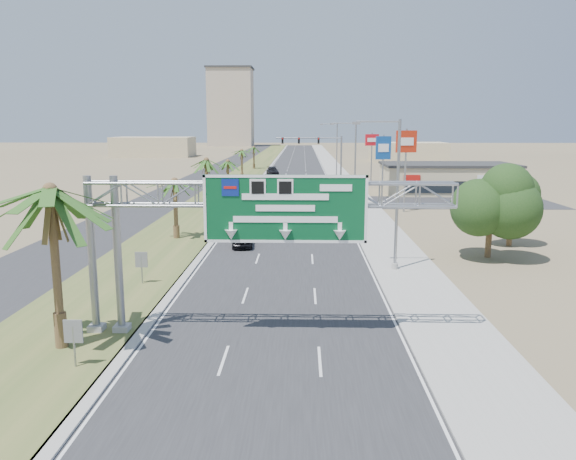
# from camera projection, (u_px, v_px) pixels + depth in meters

# --- Properties ---
(ground) EXTENTS (600.00, 600.00, 0.00)m
(ground) POSITION_uv_depth(u_px,v_px,m) (259.00, 460.00, 16.37)
(ground) COLOR #8C7A59
(ground) RESTS_ON ground
(road) EXTENTS (12.00, 300.00, 0.02)m
(road) POSITION_uv_depth(u_px,v_px,m) (297.00, 169.00, 124.45)
(road) COLOR #28282B
(road) RESTS_ON ground
(sidewalk_right) EXTENTS (4.00, 300.00, 0.10)m
(sidewalk_right) POSITION_uv_depth(u_px,v_px,m) (335.00, 169.00, 124.23)
(sidewalk_right) COLOR #9E9B93
(sidewalk_right) RESTS_ON ground
(median_grass) EXTENTS (7.00, 300.00, 0.12)m
(median_grass) POSITION_uv_depth(u_px,v_px,m) (252.00, 169.00, 124.69)
(median_grass) COLOR #455B28
(median_grass) RESTS_ON ground
(opposing_road) EXTENTS (8.00, 300.00, 0.02)m
(opposing_road) POSITION_uv_depth(u_px,v_px,m) (220.00, 169.00, 124.88)
(opposing_road) COLOR #28282B
(opposing_road) RESTS_ON ground
(sign_gantry) EXTENTS (16.75, 1.24, 7.50)m
(sign_gantry) POSITION_uv_depth(u_px,v_px,m) (251.00, 206.00, 25.03)
(sign_gantry) COLOR gray
(sign_gantry) RESTS_ON ground
(palm_near) EXTENTS (5.70, 5.70, 8.35)m
(palm_near) POSITION_uv_depth(u_px,v_px,m) (50.00, 191.00, 23.18)
(palm_near) COLOR brown
(palm_near) RESTS_ON ground
(palm_row_b) EXTENTS (3.99, 3.99, 5.95)m
(palm_row_b) POSITION_uv_depth(u_px,v_px,m) (175.00, 182.00, 47.15)
(palm_row_b) COLOR brown
(palm_row_b) RESTS_ON ground
(palm_row_c) EXTENTS (3.99, 3.99, 6.75)m
(palm_row_c) POSITION_uv_depth(u_px,v_px,m) (206.00, 161.00, 62.73)
(palm_row_c) COLOR brown
(palm_row_c) RESTS_ON ground
(palm_row_d) EXTENTS (3.99, 3.99, 5.45)m
(palm_row_d) POSITION_uv_depth(u_px,v_px,m) (228.00, 162.00, 80.64)
(palm_row_d) COLOR brown
(palm_row_d) RESTS_ON ground
(palm_row_e) EXTENTS (3.99, 3.99, 6.15)m
(palm_row_e) POSITION_uv_depth(u_px,v_px,m) (242.00, 151.00, 99.19)
(palm_row_e) COLOR brown
(palm_row_e) RESTS_ON ground
(palm_row_f) EXTENTS (3.99, 3.99, 5.75)m
(palm_row_f) POSITION_uv_depth(u_px,v_px,m) (254.00, 148.00, 123.83)
(palm_row_f) COLOR brown
(palm_row_f) RESTS_ON ground
(streetlight_near) EXTENTS (3.27, 0.44, 10.00)m
(streetlight_near) POSITION_uv_depth(u_px,v_px,m) (394.00, 201.00, 36.94)
(streetlight_near) COLOR gray
(streetlight_near) RESTS_ON ground
(streetlight_mid) EXTENTS (3.27, 0.44, 10.00)m
(streetlight_mid) POSITION_uv_depth(u_px,v_px,m) (353.00, 167.00, 66.42)
(streetlight_mid) COLOR gray
(streetlight_mid) RESTS_ON ground
(streetlight_far) EXTENTS (3.27, 0.44, 10.00)m
(streetlight_far) POSITION_uv_depth(u_px,v_px,m) (336.00, 153.00, 101.79)
(streetlight_far) COLOR gray
(streetlight_far) RESTS_ON ground
(signal_mast) EXTENTS (10.28, 0.71, 8.00)m
(signal_mast) POSITION_uv_depth(u_px,v_px,m) (328.00, 157.00, 86.07)
(signal_mast) COLOR gray
(signal_mast) RESTS_ON ground
(store_building) EXTENTS (18.00, 10.00, 4.00)m
(store_building) POSITION_uv_depth(u_px,v_px,m) (447.00, 179.00, 80.30)
(store_building) COLOR #CFBE8C
(store_building) RESTS_ON ground
(oak_near) EXTENTS (4.50, 4.50, 6.80)m
(oak_near) POSITION_uv_depth(u_px,v_px,m) (492.00, 196.00, 40.71)
(oak_near) COLOR brown
(oak_near) RESTS_ON ground
(oak_far) EXTENTS (3.50, 3.50, 5.60)m
(oak_far) POSITION_uv_depth(u_px,v_px,m) (512.00, 199.00, 44.70)
(oak_far) COLOR brown
(oak_far) RESTS_ON ground
(median_signback_a) EXTENTS (0.75, 0.08, 2.08)m
(median_signback_a) POSITION_uv_depth(u_px,v_px,m) (73.00, 335.00, 22.19)
(median_signback_a) COLOR gray
(median_signback_a) RESTS_ON ground
(median_signback_b) EXTENTS (0.75, 0.08, 2.08)m
(median_signback_b) POSITION_uv_depth(u_px,v_px,m) (141.00, 262.00, 34.00)
(median_signback_b) COLOR gray
(median_signback_b) RESTS_ON ground
(tower_distant) EXTENTS (20.00, 16.00, 35.00)m
(tower_distant) POSITION_uv_depth(u_px,v_px,m) (231.00, 108.00, 259.60)
(tower_distant) COLOR tan
(tower_distant) RESTS_ON ground
(building_distant_left) EXTENTS (24.00, 14.00, 6.00)m
(building_distant_left) POSITION_uv_depth(u_px,v_px,m) (154.00, 147.00, 174.16)
(building_distant_left) COLOR #CFBE8C
(building_distant_left) RESTS_ON ground
(building_distant_right) EXTENTS (20.00, 12.00, 5.00)m
(building_distant_right) POSITION_uv_depth(u_px,v_px,m) (408.00, 152.00, 152.72)
(building_distant_right) COLOR #CFBE8C
(building_distant_right) RESTS_ON ground
(car_left_lane) EXTENTS (1.91, 4.11, 1.36)m
(car_left_lane) POSITION_uv_depth(u_px,v_px,m) (243.00, 238.00, 45.11)
(car_left_lane) COLOR black
(car_left_lane) RESTS_ON ground
(car_mid_lane) EXTENTS (1.52, 3.92, 1.27)m
(car_mid_lane) POSITION_uv_depth(u_px,v_px,m) (286.00, 191.00, 77.52)
(car_mid_lane) COLOR maroon
(car_mid_lane) RESTS_ON ground
(car_right_lane) EXTENTS (2.35, 4.69, 1.27)m
(car_right_lane) POSITION_uv_depth(u_px,v_px,m) (308.00, 182.00, 89.44)
(car_right_lane) COLOR gray
(car_right_lane) RESTS_ON ground
(car_far) EXTENTS (2.90, 5.66, 1.57)m
(car_far) POSITION_uv_depth(u_px,v_px,m) (273.00, 171.00, 108.96)
(car_far) COLOR black
(car_far) RESTS_ON ground
(pole_sign_red_near) EXTENTS (2.39, 0.96, 9.25)m
(pole_sign_red_near) POSITION_uv_depth(u_px,v_px,m) (406.00, 147.00, 61.76)
(pole_sign_red_near) COLOR gray
(pole_sign_red_near) RESTS_ON ground
(pole_sign_blue) EXTENTS (2.02, 0.62, 8.40)m
(pole_sign_blue) POSITION_uv_depth(u_px,v_px,m) (383.00, 151.00, 73.43)
(pole_sign_blue) COLOR gray
(pole_sign_blue) RESTS_ON ground
(pole_sign_red_far) EXTENTS (2.21, 0.79, 8.41)m
(pole_sign_red_far) POSITION_uv_depth(u_px,v_px,m) (372.00, 144.00, 89.22)
(pole_sign_red_far) COLOR gray
(pole_sign_red_far) RESTS_ON ground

